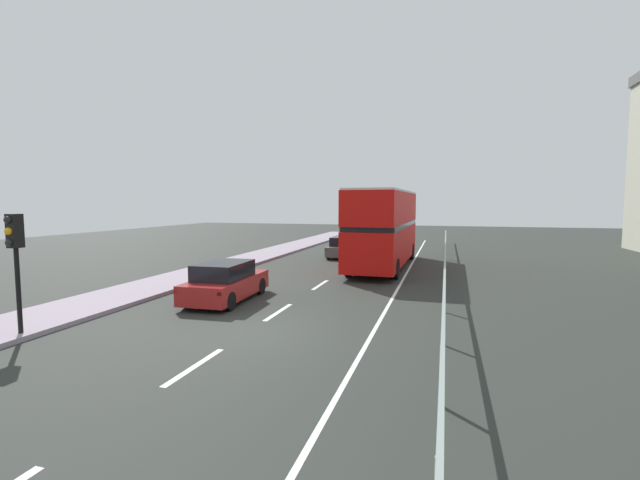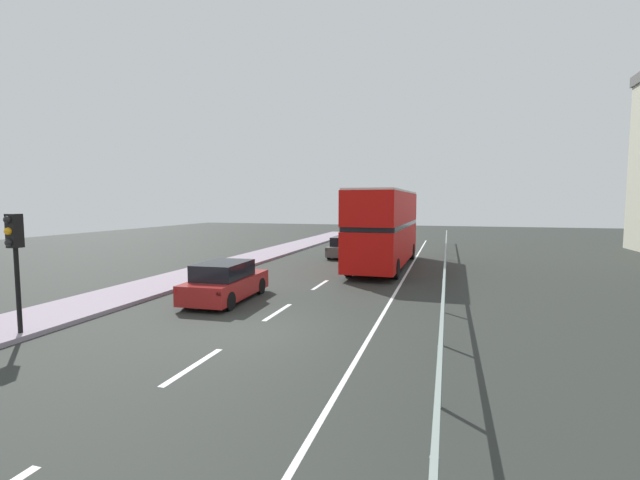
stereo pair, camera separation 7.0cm
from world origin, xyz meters
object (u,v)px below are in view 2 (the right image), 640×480
Objects in this scene: hatchback_car_near at (225,282)px; traffic_signal_pole at (14,244)px; double_decker_bus_red at (385,226)px; sedan_car_ahead at (346,247)px.

hatchback_car_near is 1.33× the size of traffic_signal_pole.
hatchback_car_near is at bearing -112.59° from double_decker_bus_red.
double_decker_bus_red is 17.52m from traffic_signal_pole.
hatchback_car_near is at bearing 60.80° from traffic_signal_pole.
traffic_signal_pole is (-3.13, -5.60, 1.85)m from hatchback_car_near.
hatchback_car_near is 14.19m from sedan_car_ahead.
hatchback_car_near reaches higher than sedan_car_ahead.
double_decker_bus_red is 2.53× the size of hatchback_car_near.
double_decker_bus_red is 3.36× the size of traffic_signal_pole.
double_decker_bus_red is at bearing 64.26° from traffic_signal_pole.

